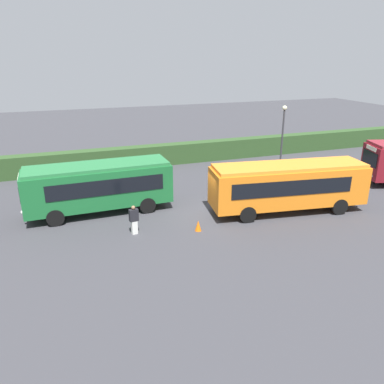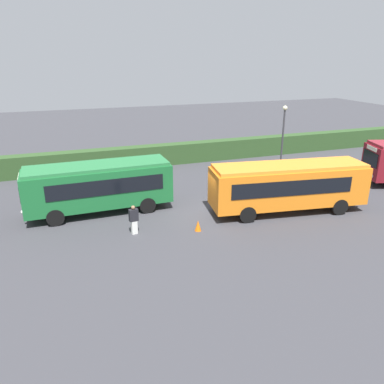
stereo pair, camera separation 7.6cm
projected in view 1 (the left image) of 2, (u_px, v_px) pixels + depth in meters
The scene contains 7 objects.
ground_plane at pixel (212, 213), 23.37m from camera, with size 103.59×103.59×0.00m, color #38383D.
bus_green at pixel (99, 185), 22.91m from camera, with size 8.85×2.71×3.07m.
bus_orange at pixel (288, 184), 23.05m from camera, with size 9.83×3.77×3.04m.
person_left at pixel (134, 219), 20.36m from camera, with size 0.52×0.33×1.65m.
hedge_row at pixel (161, 155), 33.41m from camera, with size 63.80×1.22×1.77m, color #2B4923.
traffic_cone at pixel (198, 226), 20.90m from camera, with size 0.36×0.36×0.60m, color orange.
lamppost at pixel (283, 133), 29.39m from camera, with size 0.36×0.36×5.58m.
Camera 1 is at (-8.39, -19.85, 9.21)m, focal length 35.30 mm.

